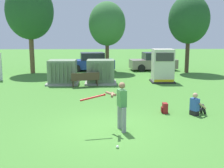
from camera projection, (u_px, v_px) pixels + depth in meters
ground_plane at (110, 129)px, 10.08m from camera, size 96.00×96.00×0.00m
transformer_west at (63, 72)px, 18.65m from camera, size 2.10×1.70×1.62m
transformer_mid_west at (101, 72)px, 18.81m from camera, size 2.10×1.70×1.62m
generator_enclosure at (163, 66)px, 19.31m from camera, size 1.60×1.40×2.30m
park_bench at (85, 79)px, 17.74m from camera, size 1.84×0.82×0.92m
batter at (120, 104)px, 9.76m from camera, size 1.60×0.77×1.74m
sports_ball at (117, 147)px, 8.40m from camera, size 0.09×0.09×0.09m
seated_spectator at (196, 106)px, 11.75m from camera, size 0.79×0.67×0.96m
backpack at (165, 108)px, 12.04m from camera, size 0.26×0.32×0.44m
tree_left at (30, 11)px, 22.94m from camera, size 3.90×3.90×7.46m
tree_center_left at (107, 24)px, 23.86m from camera, size 3.14×3.14×6.01m
tree_center_right at (189, 20)px, 23.35m from camera, size 3.41×3.41×6.52m
parked_car_leftmost at (91, 62)px, 25.28m from camera, size 4.40×2.36×1.62m
parked_car_left_of_center at (154, 62)px, 25.52m from camera, size 4.37×2.29×1.62m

